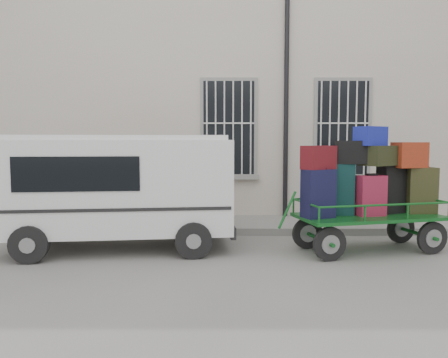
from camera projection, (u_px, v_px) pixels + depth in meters
name	position (u px, v px, depth m)	size (l,w,h in m)	color
ground	(253.00, 252.00, 7.58)	(80.00, 80.00, 0.00)	slate
building	(242.00, 105.00, 12.81)	(24.00, 5.15, 6.00)	beige
sidewalk	(247.00, 224.00, 9.77)	(24.00, 1.70, 0.15)	gray
luggage_cart	(369.00, 188.00, 7.58)	(2.98, 1.68, 2.18)	black
van	(118.00, 184.00, 7.77)	(4.19, 2.20, 2.03)	white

